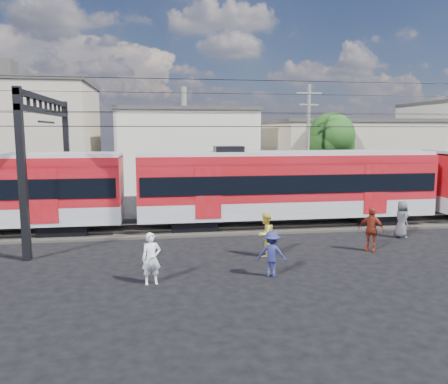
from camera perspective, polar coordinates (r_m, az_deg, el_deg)
The scene contains 16 objects.
ground at distance 16.49m, azimuth 8.27°, elevation -10.73°, with size 120.00×120.00×0.00m, color black.
track_bed at distance 23.96m, azimuth 2.66°, elevation -4.59°, with size 70.00×3.40×0.12m, color #2D2823.
rail_near at distance 23.21m, azimuth 3.03°, elevation -4.69°, with size 70.00×0.12×0.12m, color #59544C.
rail_far at distance 24.65m, azimuth 2.32°, elevation -3.94°, with size 70.00×0.12×0.12m, color #59544C.
commuter_train at distance 24.19m, azimuth 8.60°, elevation 1.08°, with size 50.30×3.08×4.17m.
catenary at distance 23.26m, azimuth -18.81°, elevation 7.23°, with size 70.00×9.30×7.52m.
building_west at distance 40.83m, azimuth -26.54°, elevation 6.28°, with size 14.28×10.20×9.30m.
building_midwest at distance 42.03m, azimuth -5.17°, elevation 5.74°, with size 12.24×12.24×7.30m.
building_mideast at distance 43.21m, azimuth 16.88°, elevation 4.83°, with size 16.32×10.20×6.30m.
utility_pole_mid at distance 31.77m, azimuth 10.90°, elevation 6.51°, with size 1.80×0.24×8.50m.
tree_near at distance 35.80m, azimuth 14.08°, elevation 6.76°, with size 3.82×3.64×6.72m.
pedestrian_a at distance 15.42m, azimuth -9.47°, elevation -8.57°, with size 0.66×0.43×1.81m, color white.
pedestrian_b at distance 18.54m, azimuth 5.44°, elevation -5.55°, with size 0.92×0.71×1.88m, color #E3CB47.
pedestrian_c at distance 16.09m, azimuth 6.25°, elevation -8.03°, with size 1.09×0.62×1.68m, color navy.
pedestrian_d at distance 20.31m, azimuth 18.64°, elevation -4.67°, with size 1.13×0.47×1.94m, color maroon.
pedestrian_e at distance 23.41m, azimuth 22.19°, elevation -3.32°, with size 0.90×0.59×1.84m, color #48474C.
Camera 1 is at (-4.66, -14.92, 5.26)m, focal length 35.00 mm.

